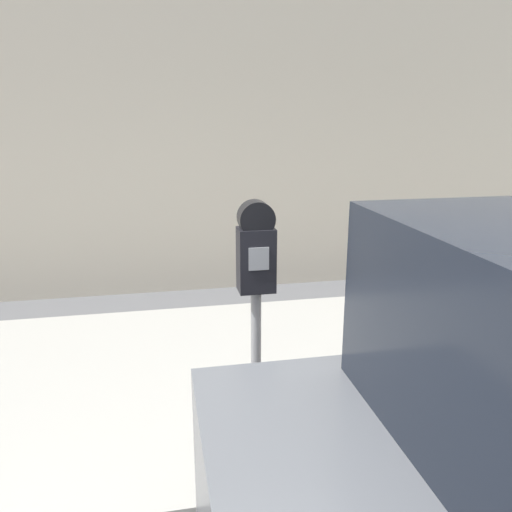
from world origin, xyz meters
name	(u,v)px	position (x,y,z in m)	size (l,w,h in m)	color
sidewalk	(283,372)	(0.00, 2.20, 0.07)	(24.00, 2.80, 0.13)	#ADAAA3
building_facade	(232,2)	(0.00, 4.68, 3.28)	(24.00, 0.30, 6.57)	beige
parking_meter	(256,275)	(-0.42, 1.16, 1.24)	(0.19, 0.15, 1.51)	gray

